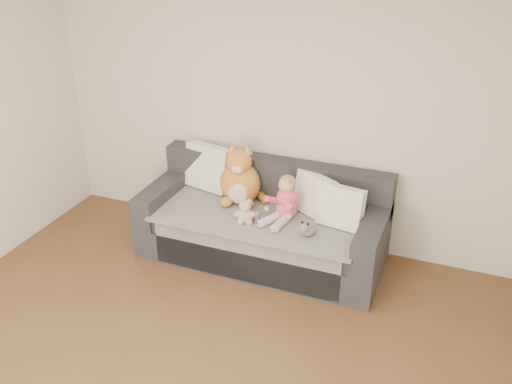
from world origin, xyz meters
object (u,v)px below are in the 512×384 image
sofa (264,226)px  sippy_cup (257,217)px  teddy_bear (245,213)px  toddler (284,201)px  plush_cat (240,180)px

sofa → sippy_cup: sofa is taller
teddy_bear → sippy_cup: bearing=8.8°
sofa → toddler: size_ratio=5.27×
toddler → sippy_cup: 0.27m
sofa → sippy_cup: size_ratio=20.87×
sofa → teddy_bear: sofa is taller
sofa → toddler: (0.22, -0.07, 0.33)m
sofa → plush_cat: (-0.27, 0.09, 0.38)m
toddler → plush_cat: size_ratio=0.71×
sippy_cup → sofa: bearing=95.3°
plush_cat → teddy_bear: size_ratio=2.51×
toddler → sippy_cup: toddler is taller
teddy_bear → sippy_cup: 0.11m
sofa → plush_cat: plush_cat is taller
teddy_bear → sippy_cup: (0.09, 0.04, -0.04)m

